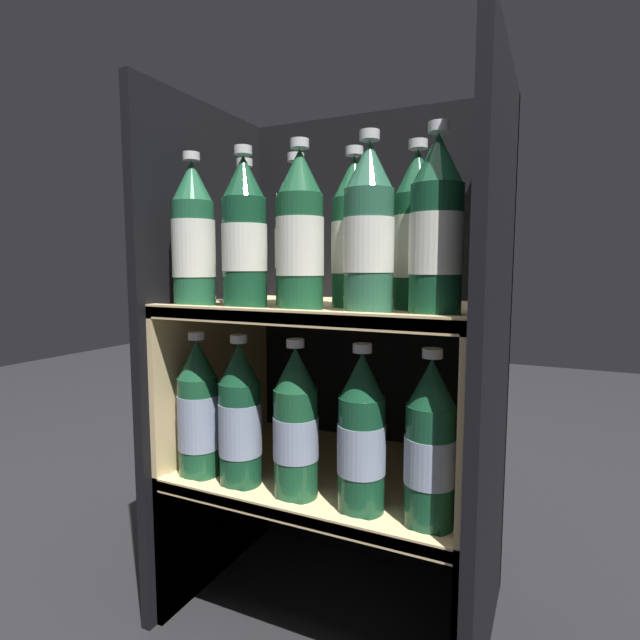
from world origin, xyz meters
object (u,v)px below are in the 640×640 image
(bottle_lower_front_4, at_px, (430,447))
(bottle_upper_back_3, at_px, (416,236))
(bottle_upper_front_4, at_px, (436,231))
(bottle_upper_back_1, at_px, (296,238))
(bottle_lower_front_0, at_px, (198,412))
(bottle_lower_front_2, at_px, (296,426))
(bottle_lower_front_3, at_px, (362,437))
(bottle_upper_front_2, at_px, (301,235))
(bottle_lower_front_1, at_px, (240,418))
(bottle_upper_front_1, at_px, (244,237))
(bottle_upper_front_3, at_px, (369,233))
(bottle_upper_back_0, at_px, (246,240))
(bottle_upper_back_2, at_px, (354,237))
(bottle_upper_front_0, at_px, (193,239))

(bottle_lower_front_4, bearing_deg, bottle_upper_back_3, 120.29)
(bottle_upper_front_4, bearing_deg, bottle_upper_back_1, 162.59)
(bottle_lower_front_0, xyz_separation_m, bottle_lower_front_2, (0.21, -0.00, 0.00))
(bottle_upper_front_4, distance_m, bottle_lower_front_3, 0.34)
(bottle_upper_front_2, distance_m, bottle_lower_front_1, 0.34)
(bottle_upper_back_3, bearing_deg, bottle_upper_front_1, -162.79)
(bottle_upper_back_3, xyz_separation_m, bottle_lower_front_4, (0.05, -0.08, -0.32))
(bottle_upper_front_1, relative_size, bottle_upper_front_3, 1.00)
(bottle_upper_front_1, xyz_separation_m, bottle_upper_back_0, (-0.05, 0.08, -0.00))
(bottle_upper_front_3, xyz_separation_m, bottle_upper_back_2, (-0.06, 0.08, -0.00))
(bottle_upper_back_1, bearing_deg, bottle_upper_back_3, 0.00)
(bottle_upper_front_3, bearing_deg, bottle_upper_front_1, -180.00)
(bottle_upper_back_2, bearing_deg, bottle_lower_front_0, -162.78)
(bottle_upper_front_3, bearing_deg, bottle_lower_front_2, -180.00)
(bottle_upper_back_0, bearing_deg, bottle_upper_front_1, -57.36)
(bottle_upper_back_2, bearing_deg, bottle_upper_front_2, -124.07)
(bottle_upper_front_3, relative_size, bottle_lower_front_1, 1.00)
(bottle_lower_front_3, relative_size, bottle_lower_front_4, 1.00)
(bottle_upper_back_0, distance_m, bottle_lower_front_2, 0.36)
(bottle_upper_front_0, distance_m, bottle_lower_front_1, 0.33)
(bottle_lower_front_3, bearing_deg, bottle_upper_front_3, 0.00)
(bottle_lower_front_3, bearing_deg, bottle_lower_front_2, 180.00)
(bottle_upper_back_0, height_order, bottle_upper_back_3, same)
(bottle_upper_back_2, distance_m, bottle_lower_front_2, 0.34)
(bottle_upper_back_3, height_order, bottle_lower_front_2, bottle_upper_back_3)
(bottle_lower_front_0, bearing_deg, bottle_lower_front_2, -0.00)
(bottle_upper_front_0, xyz_separation_m, bottle_upper_back_2, (0.27, 0.08, 0.00))
(bottle_upper_front_2, height_order, bottle_upper_back_2, same)
(bottle_upper_front_4, relative_size, bottle_lower_front_1, 1.00)
(bottle_upper_front_3, distance_m, bottle_upper_back_1, 0.19)
(bottle_upper_front_4, height_order, bottle_lower_front_4, bottle_upper_front_4)
(bottle_upper_back_1, height_order, bottle_lower_front_4, bottle_upper_back_1)
(bottle_lower_front_3, bearing_deg, bottle_lower_front_0, 180.00)
(bottle_upper_back_2, bearing_deg, bottle_lower_front_4, -28.27)
(bottle_upper_front_1, relative_size, bottle_upper_front_2, 1.00)
(bottle_lower_front_1, relative_size, bottle_lower_front_3, 1.00)
(bottle_upper_back_0, relative_size, bottle_lower_front_3, 1.00)
(bottle_upper_front_4, distance_m, bottle_lower_front_4, 0.32)
(bottle_upper_front_3, xyz_separation_m, bottle_lower_front_0, (-0.33, 0.00, -0.32))
(bottle_upper_front_0, height_order, bottle_upper_front_4, same)
(bottle_upper_back_0, relative_size, bottle_upper_back_2, 1.00)
(bottle_upper_front_0, xyz_separation_m, bottle_upper_front_3, (0.33, -0.00, 0.00))
(bottle_upper_front_4, bearing_deg, bottle_lower_front_1, 180.00)
(bottle_upper_front_3, relative_size, bottle_lower_front_3, 1.00)
(bottle_upper_front_2, distance_m, bottle_lower_front_4, 0.38)
(bottle_upper_front_3, bearing_deg, bottle_lower_front_4, -0.00)
(bottle_upper_back_1, distance_m, bottle_upper_back_3, 0.22)
(bottle_upper_front_0, bearing_deg, bottle_lower_front_1, -0.00)
(bottle_lower_front_0, height_order, bottle_lower_front_2, same)
(bottle_upper_front_1, relative_size, bottle_upper_back_2, 1.00)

